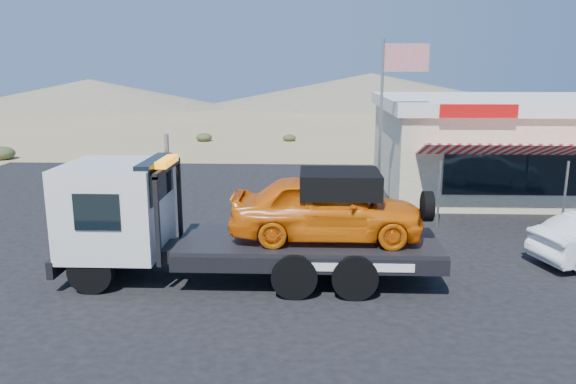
% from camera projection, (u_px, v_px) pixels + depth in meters
% --- Properties ---
extents(ground, '(120.00, 120.00, 0.00)m').
position_uv_depth(ground, '(224.00, 258.00, 15.39)').
color(ground, '#907952').
rests_on(ground, ground).
extents(asphalt_lot, '(32.00, 24.00, 0.02)m').
position_uv_depth(asphalt_lot, '(299.00, 228.00, 18.23)').
color(asphalt_lot, black).
rests_on(asphalt_lot, ground).
extents(tow_truck, '(8.97, 2.66, 3.00)m').
position_uv_depth(tow_truck, '(240.00, 216.00, 13.58)').
color(tow_truck, black).
rests_on(tow_truck, asphalt_lot).
extents(jerky_store, '(10.40, 9.97, 3.90)m').
position_uv_depth(jerky_store, '(507.00, 144.00, 23.29)').
color(jerky_store, '#C0B691').
rests_on(jerky_store, asphalt_lot).
extents(flagpole, '(1.55, 0.10, 6.00)m').
position_uv_depth(flagpole, '(388.00, 108.00, 18.75)').
color(flagpole, '#99999E').
rests_on(flagpole, asphalt_lot).
extents(distant_hills, '(126.00, 48.00, 4.20)m').
position_uv_depth(distant_hills, '(212.00, 93.00, 69.08)').
color(distant_hills, '#726B59').
rests_on(distant_hills, ground).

